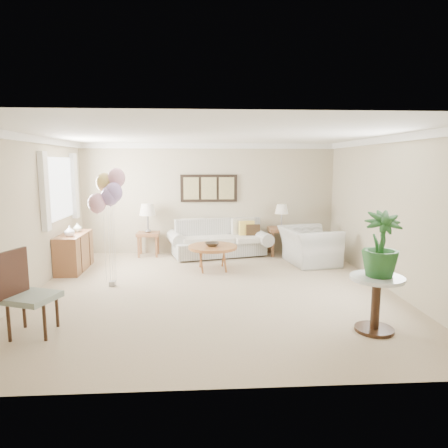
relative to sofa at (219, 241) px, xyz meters
name	(u,v)px	position (x,y,z in m)	size (l,w,h in m)	color
ground_plane	(213,290)	(-0.22, -2.60, -0.33)	(6.00, 6.00, 0.00)	tan
room_shell	(206,194)	(-0.33, -2.50, 1.29)	(6.04, 6.04, 2.60)	tan
wall_art_triptych	(209,188)	(-0.22, 0.37, 1.22)	(1.35, 0.06, 0.65)	black
sofa	(219,241)	(0.00, 0.00, 0.00)	(2.48, 1.32, 0.84)	silver
end_table_left	(148,236)	(-1.64, 0.07, 0.13)	(0.51, 0.46, 0.55)	brown
end_table_right	(281,232)	(1.47, 0.01, 0.21)	(0.59, 0.54, 0.65)	brown
lamp_left	(147,211)	(-1.64, 0.07, 0.73)	(0.38, 0.38, 0.67)	gray
lamp_right	(282,210)	(1.47, 0.01, 0.73)	(0.31, 0.31, 0.55)	gray
coffee_table	(213,248)	(-0.19, -1.28, 0.13)	(0.99, 0.99, 0.50)	#A46727
decor_bowl	(212,244)	(-0.20, -1.30, 0.20)	(0.29, 0.29, 0.07)	#2C241B
armchair	(309,246)	(1.89, -0.88, 0.05)	(1.19, 1.04, 0.77)	silver
side_table	(376,290)	(1.79, -4.38, 0.22)	(0.67, 0.67, 0.73)	silver
potted_plant	(381,244)	(1.82, -4.37, 0.81)	(0.46, 0.46, 0.83)	#23541E
accent_chair	(25,291)	(-2.62, -4.20, 0.23)	(0.68, 0.68, 1.08)	gray
credenza	(74,252)	(-2.98, -1.10, 0.04)	(0.46, 1.20, 0.74)	brown
vase_white	(69,231)	(-2.96, -1.37, 0.51)	(0.20, 0.20, 0.20)	white
vase_sage	(77,227)	(-2.96, -0.86, 0.50)	(0.18, 0.18, 0.18)	silver
balloon_cluster	(108,191)	(-1.98, -2.27, 1.34)	(0.60, 0.50, 2.06)	gray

